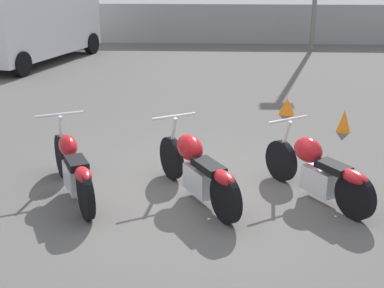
# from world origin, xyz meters

# --- Properties ---
(ground_plane) EXTENTS (60.00, 60.00, 0.00)m
(ground_plane) POSITION_xyz_m (0.00, 0.00, 0.00)
(ground_plane) COLOR #514F4C
(fence_back) EXTENTS (40.00, 0.04, 1.48)m
(fence_back) POSITION_xyz_m (0.00, 13.82, 0.74)
(fence_back) COLOR gray
(fence_back) RESTS_ON ground_plane
(motorcycle_slot_0) EXTENTS (1.14, 1.98, 1.00)m
(motorcycle_slot_0) POSITION_xyz_m (-1.59, -0.23, 0.41)
(motorcycle_slot_0) COLOR black
(motorcycle_slot_0) RESTS_ON ground_plane
(motorcycle_slot_1) EXTENTS (1.23, 1.96, 1.00)m
(motorcycle_slot_1) POSITION_xyz_m (0.09, -0.23, 0.44)
(motorcycle_slot_1) COLOR black
(motorcycle_slot_1) RESTS_ON ground_plane
(motorcycle_slot_2) EXTENTS (1.24, 1.76, 0.97)m
(motorcycle_slot_2) POSITION_xyz_m (1.70, -0.15, 0.42)
(motorcycle_slot_2) COLOR black
(motorcycle_slot_2) RESTS_ON ground_plane
(parked_van) EXTENTS (3.18, 5.49, 2.11)m
(parked_van) POSITION_xyz_m (-5.35, 9.64, 1.17)
(parked_van) COLOR silver
(parked_van) RESTS_ON ground_plane
(traffic_cone_near) EXTENTS (0.27, 0.27, 0.43)m
(traffic_cone_near) POSITION_xyz_m (2.73, 2.87, 0.21)
(traffic_cone_near) COLOR orange
(traffic_cone_near) RESTS_ON ground_plane
(traffic_cone_far) EXTENTS (0.34, 0.34, 0.35)m
(traffic_cone_far) POSITION_xyz_m (1.81, 4.04, 0.18)
(traffic_cone_far) COLOR orange
(traffic_cone_far) RESTS_ON ground_plane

